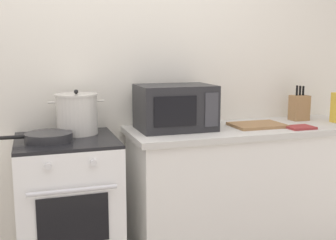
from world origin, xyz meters
TOP-DOWN VIEW (x-y plane):
  - back_wall at (0.30, 0.97)m, footprint 4.40×0.10m
  - lower_cabinet_right at (0.90, 0.62)m, footprint 1.64×0.56m
  - countertop_right at (0.90, 0.62)m, footprint 1.70×0.60m
  - stove at (-0.35, 0.60)m, footprint 0.60×0.64m
  - stock_pot at (-0.27, 0.73)m, footprint 0.35×0.27m
  - frying_pan at (-0.46, 0.56)m, footprint 0.48×0.28m
  - microwave at (0.37, 0.68)m, footprint 0.50×0.37m
  - cutting_board at (0.96, 0.60)m, footprint 0.36×0.26m
  - knife_block at (1.40, 0.74)m, footprint 0.13×0.10m
  - oven_mitt at (1.20, 0.44)m, footprint 0.18×0.14m

SIDE VIEW (x-z plane):
  - lower_cabinet_right at x=0.90m, z-range 0.00..0.88m
  - stove at x=-0.35m, z-range 0.00..0.92m
  - countertop_right at x=0.90m, z-range 0.88..0.92m
  - oven_mitt at x=1.20m, z-range 0.92..0.94m
  - cutting_board at x=0.96m, z-range 0.92..0.94m
  - frying_pan at x=-0.46m, z-range 0.92..0.97m
  - knife_block at x=1.40m, z-range 0.89..1.15m
  - stock_pot at x=-0.27m, z-range 0.91..1.19m
  - microwave at x=0.37m, z-range 0.92..1.22m
  - back_wall at x=0.30m, z-range 0.00..2.50m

